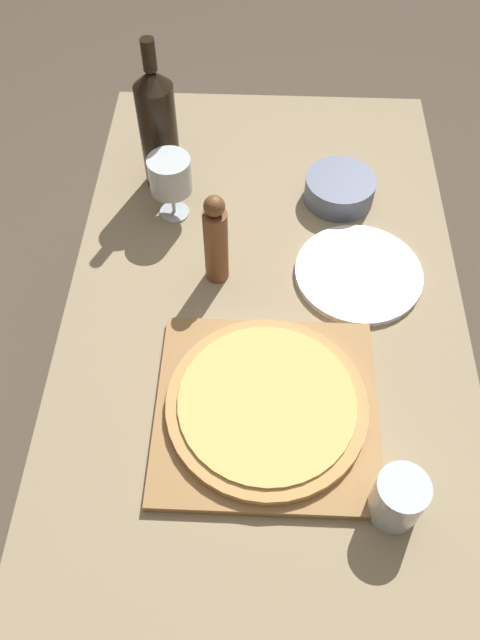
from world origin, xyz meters
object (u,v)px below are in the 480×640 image
Objects in this scene: pepper_mill at (216,241)px; small_bowl at (340,189)px; wine_bottle at (158,128)px; wine_glass at (170,176)px; pizza at (267,404)px.

small_bowl is at bearing 42.12° from pepper_mill.
wine_bottle is 0.31m from pepper_mill.
pepper_mill is 1.39× the size of small_bowl.
pizza is at bearing -66.32° from wine_glass.
wine_bottle is 2.23× the size of small_bowl.
pizza is 0.56m from small_bowl.
wine_bottle is (-0.24, 0.58, 0.12)m from pizza.
small_bowl is at bearing -6.38° from wine_bottle.
pepper_mill is at bearing -137.88° from small_bowl.
wine_glass is at bearing 113.68° from pizza.
small_bowl is (0.15, 0.54, -0.00)m from pizza.
pepper_mill is at bearing -63.41° from wine_bottle.
wine_bottle reaches higher than pizza.
wine_glass is (0.03, -0.10, -0.04)m from wine_bottle.
pizza is at bearing -105.77° from small_bowl.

